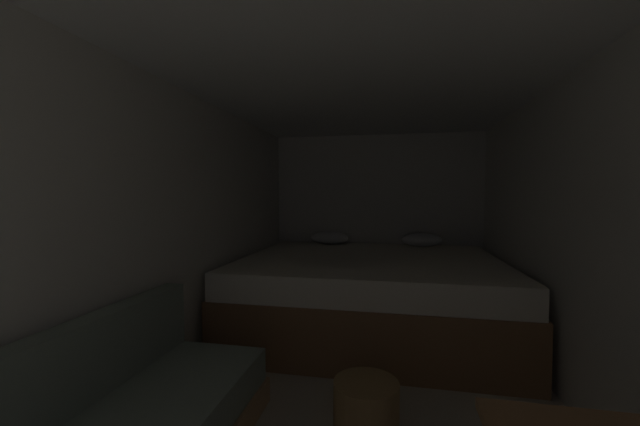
{
  "coord_description": "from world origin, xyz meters",
  "views": [
    {
      "loc": [
        0.21,
        -0.44,
        1.27
      ],
      "look_at": [
        -0.38,
        2.5,
        1.13
      ],
      "focal_mm": 20.53,
      "sensor_mm": 36.0,
      "label": 1
    }
  ],
  "objects": [
    {
      "name": "wicker_basket",
      "position": [
        0.07,
        1.51,
        0.13
      ],
      "size": [
        0.36,
        0.36,
        0.26
      ],
      "color": "olive",
      "rests_on": "ground"
    },
    {
      "name": "wall_back",
      "position": [
        0.0,
        4.1,
        1.01
      ],
      "size": [
        2.58,
        0.05,
        2.01
      ],
      "primitive_type": "cube",
      "color": "silver",
      "rests_on": "ground"
    },
    {
      "name": "wall_right",
      "position": [
        1.27,
        1.65,
        1.01
      ],
      "size": [
        0.05,
        4.84,
        2.01
      ],
      "primitive_type": "cube",
      "color": "silver",
      "rests_on": "ground"
    },
    {
      "name": "wall_left",
      "position": [
        -1.27,
        1.65,
        1.01
      ],
      "size": [
        0.05,
        4.84,
        2.01
      ],
      "primitive_type": "cube",
      "color": "silver",
      "rests_on": "ground"
    },
    {
      "name": "ceiling_slab",
      "position": [
        0.0,
        1.65,
        2.04
      ],
      "size": [
        2.58,
        4.84,
        0.05
      ],
      "primitive_type": "cube",
      "color": "white",
      "rests_on": "wall_left"
    },
    {
      "name": "bed",
      "position": [
        0.0,
        3.03,
        0.35
      ],
      "size": [
        2.36,
        2.02,
        0.85
      ],
      "color": "brown",
      "rests_on": "ground"
    },
    {
      "name": "ground_plane",
      "position": [
        0.0,
        1.65,
        0.0
      ],
      "size": [
        6.84,
        6.84,
        0.0
      ],
      "primitive_type": "plane",
      "color": "#B2A893"
    }
  ]
}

